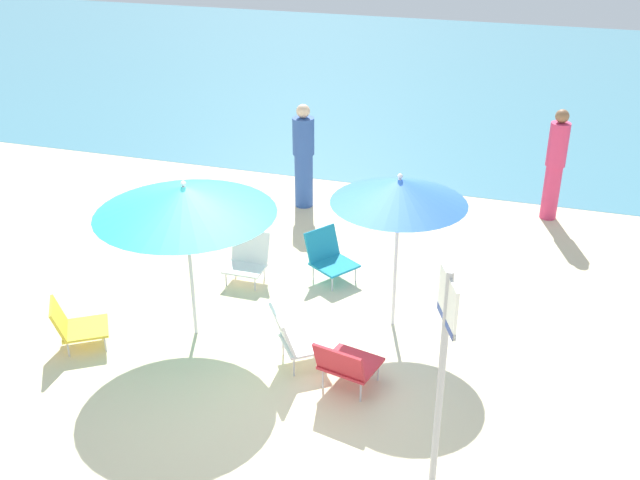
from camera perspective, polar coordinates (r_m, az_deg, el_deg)
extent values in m
plane|color=beige|center=(8.36, -4.78, -9.23)|extent=(40.00, 40.00, 0.00)
cube|color=teal|center=(20.38, 9.54, 12.28)|extent=(40.00, 16.00, 0.01)
cylinder|color=silver|center=(8.46, -9.86, -1.73)|extent=(0.04, 0.04, 1.85)
cone|color=teal|center=(8.13, -10.27, 3.04)|extent=(1.98, 1.98, 0.31)
sphere|color=silver|center=(8.06, -10.38, 4.26)|extent=(0.06, 0.06, 0.06)
cylinder|color=silver|center=(8.54, 5.81, -1.13)|extent=(0.04, 0.04, 1.86)
cone|color=blue|center=(8.21, 6.06, 3.75)|extent=(1.52, 1.52, 0.28)
sphere|color=silver|center=(8.15, 6.12, 4.85)|extent=(0.06, 0.06, 0.06)
cube|color=gold|center=(8.89, -17.44, -6.45)|extent=(0.68, 0.67, 0.03)
cube|color=gold|center=(8.82, -19.30, -5.64)|extent=(0.38, 0.48, 0.36)
cylinder|color=silver|center=(9.10, -16.10, -6.29)|extent=(0.02, 0.02, 0.20)
cylinder|color=silver|center=(8.78, -16.04, -7.59)|extent=(0.02, 0.02, 0.20)
cylinder|color=silver|center=(9.13, -18.59, -6.57)|extent=(0.02, 0.02, 0.20)
cylinder|color=silver|center=(8.80, -18.62, -7.89)|extent=(0.02, 0.02, 0.20)
cube|color=teal|center=(9.75, 1.11, -1.91)|extent=(0.68, 0.68, 0.03)
cube|color=teal|center=(9.83, 0.15, -0.28)|extent=(0.41, 0.50, 0.41)
cylinder|color=silver|center=(9.79, 2.72, -2.62)|extent=(0.02, 0.02, 0.22)
cylinder|color=silver|center=(9.57, 0.94, -3.35)|extent=(0.02, 0.02, 0.22)
cylinder|color=silver|center=(10.05, 1.25, -1.79)|extent=(0.02, 0.02, 0.22)
cylinder|color=silver|center=(9.83, -0.52, -2.47)|extent=(0.02, 0.02, 0.22)
cube|color=red|center=(7.86, 2.37, -9.38)|extent=(0.65, 0.61, 0.03)
cube|color=red|center=(7.57, 1.44, -9.32)|extent=(0.57, 0.26, 0.34)
cylinder|color=silver|center=(8.17, 1.64, -9.01)|extent=(0.02, 0.02, 0.25)
cylinder|color=silver|center=(8.01, 4.45, -9.91)|extent=(0.02, 0.02, 0.25)
cylinder|color=silver|center=(7.89, 0.22, -10.47)|extent=(0.02, 0.02, 0.25)
cylinder|color=silver|center=(7.72, 3.12, -11.44)|extent=(0.02, 0.02, 0.25)
cube|color=white|center=(8.18, -1.22, -7.81)|extent=(0.67, 0.68, 0.03)
cube|color=white|center=(8.01, -2.88, -6.86)|extent=(0.43, 0.51, 0.41)
cylinder|color=silver|center=(8.47, -0.47, -7.60)|extent=(0.02, 0.02, 0.24)
cylinder|color=silver|center=(8.15, 0.46, -9.14)|extent=(0.02, 0.02, 0.24)
cylinder|color=silver|center=(8.38, -2.83, -8.04)|extent=(0.02, 0.02, 0.24)
cylinder|color=silver|center=(8.06, -2.00, -9.61)|extent=(0.02, 0.02, 0.24)
cube|color=white|center=(9.77, -5.74, -2.17)|extent=(0.50, 0.41, 0.03)
cube|color=white|center=(9.85, -5.31, -0.49)|extent=(0.50, 0.16, 0.42)
cylinder|color=silver|center=(9.62, -4.98, -3.36)|extent=(0.02, 0.02, 0.19)
cylinder|color=silver|center=(9.77, -7.17, -3.00)|extent=(0.02, 0.02, 0.19)
cylinder|color=silver|center=(9.88, -4.27, -2.47)|extent=(0.02, 0.02, 0.19)
cylinder|color=silver|center=(10.03, -6.42, -2.13)|extent=(0.02, 0.02, 0.19)
cylinder|color=#DB3866|center=(11.99, 17.19, 3.52)|extent=(0.25, 0.25, 0.86)
cylinder|color=#DB3866|center=(11.73, 17.68, 6.95)|extent=(0.29, 0.29, 0.67)
sphere|color=#896042|center=(11.60, 17.97, 8.96)|extent=(0.20, 0.20, 0.20)
cylinder|color=#2D519E|center=(11.90, -1.24, 4.60)|extent=(0.29, 0.29, 0.87)
cylinder|color=#2D519E|center=(11.65, -1.27, 7.92)|extent=(0.34, 0.34, 0.58)
sphere|color=beige|center=(11.53, -1.29, 9.79)|extent=(0.21, 0.21, 0.21)
cylinder|color=#ADADB2|center=(6.30, 9.15, -10.97)|extent=(0.06, 0.06, 2.14)
cube|color=white|center=(5.84, 9.72, -4.60)|extent=(0.21, 0.46, 0.42)
cube|color=navy|center=(5.93, 9.59, -6.07)|extent=(0.22, 0.46, 0.06)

